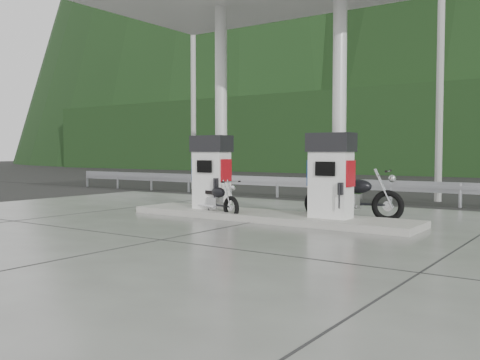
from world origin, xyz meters
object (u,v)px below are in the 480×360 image
Objects in this scene: gas_pump_right at (331,175)px; gas_pump_left at (211,172)px; motorcycle_left at (216,201)px; motorcycle_right at (353,198)px.

gas_pump_left is at bearing 180.00° from gas_pump_right.
motorcycle_left is 0.77× the size of motorcycle_right.
motorcycle_left is at bearing -37.94° from gas_pump_left.
gas_pump_left is 0.80m from motorcycle_left.
motorcycle_right is (2.90, 1.32, 0.12)m from motorcycle_left.
motorcycle_right is at bearing 17.88° from gas_pump_left.
gas_pump_right is at bearing -103.79° from motorcycle_right.
motorcycle_left is (0.35, -0.27, -0.66)m from gas_pump_left.
gas_pump_left is 3.20m from gas_pump_right.
motorcycle_left is (-2.85, -0.27, -0.66)m from gas_pump_right.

